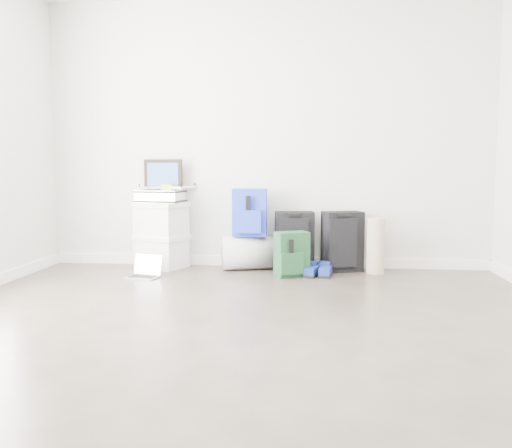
# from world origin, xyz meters

# --- Properties ---
(ground) EXTENTS (5.00, 5.00, 0.00)m
(ground) POSITION_xyz_m (0.00, 0.00, 0.00)
(ground) COLOR #332A25
(ground) RESTS_ON ground
(room_envelope) EXTENTS (4.52, 5.02, 2.71)m
(room_envelope) POSITION_xyz_m (0.00, 0.02, 1.72)
(room_envelope) COLOR silver
(room_envelope) RESTS_ON ground
(boxes_stack) EXTENTS (0.57, 0.53, 0.67)m
(boxes_stack) POSITION_xyz_m (-1.06, 2.31, 0.34)
(boxes_stack) COLOR white
(boxes_stack) RESTS_ON ground
(briefcase) EXTENTS (0.47, 0.37, 0.13)m
(briefcase) POSITION_xyz_m (-1.06, 2.31, 0.73)
(briefcase) COLOR #B2B2B7
(briefcase) RESTS_ON boxes_stack
(painting) EXTENTS (0.41, 0.09, 0.31)m
(painting) POSITION_xyz_m (-1.06, 2.41, 0.95)
(painting) COLOR black
(painting) RESTS_ON briefcase
(drone) EXTENTS (0.50, 0.50, 0.06)m
(drone) POSITION_xyz_m (-0.98, 2.29, 0.82)
(drone) COLOR gold
(drone) RESTS_ON briefcase
(duffel_bag) EXTENTS (0.62, 0.47, 0.34)m
(duffel_bag) POSITION_xyz_m (-0.15, 2.31, 0.17)
(duffel_bag) COLOR #9CA0A5
(duffel_bag) RESTS_ON ground
(blue_backpack) EXTENTS (0.34, 0.26, 0.47)m
(blue_backpack) POSITION_xyz_m (-0.15, 2.28, 0.57)
(blue_backpack) COLOR #1C33B8
(blue_backpack) RESTS_ON duffel_bag
(large_suitcase) EXTENTS (0.40, 0.29, 0.58)m
(large_suitcase) POSITION_xyz_m (0.29, 2.32, 0.29)
(large_suitcase) COLOR black
(large_suitcase) RESTS_ON ground
(green_backpack) EXTENTS (0.35, 0.32, 0.42)m
(green_backpack) POSITION_xyz_m (0.28, 1.99, 0.20)
(green_backpack) COLOR #133619
(green_backpack) RESTS_ON ground
(carry_on) EXTENTS (0.42, 0.35, 0.59)m
(carry_on) POSITION_xyz_m (0.77, 2.30, 0.29)
(carry_on) COLOR black
(carry_on) RESTS_ON ground
(shoes) EXTENTS (0.29, 0.29, 0.09)m
(shoes) POSITION_xyz_m (0.54, 2.03, 0.04)
(shoes) COLOR black
(shoes) RESTS_ON ground
(rolled_rug) EXTENTS (0.17, 0.17, 0.53)m
(rolled_rug) POSITION_xyz_m (1.08, 2.22, 0.27)
(rolled_rug) COLOR tan
(rolled_rug) RESTS_ON ground
(laptop) EXTENTS (0.33, 0.27, 0.20)m
(laptop) POSITION_xyz_m (-1.08, 1.82, 0.05)
(laptop) COLOR silver
(laptop) RESTS_ON ground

